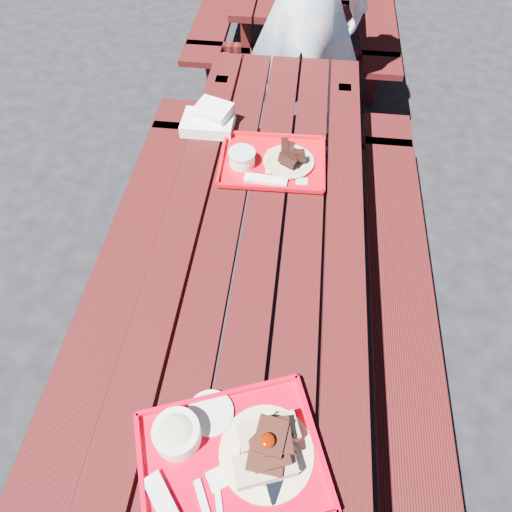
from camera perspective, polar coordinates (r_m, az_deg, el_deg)
name	(u,v)px	position (r m, az deg, el deg)	size (l,w,h in m)	color
ground	(260,332)	(2.27, 0.45, -9.47)	(60.00, 60.00, 0.00)	black
picnic_table_near	(260,265)	(1.79, 0.56, -1.18)	(1.41, 2.40, 0.75)	#410E0C
near_tray	(229,451)	(1.27, -3.36, -23.12)	(0.56, 0.50, 0.15)	red
far_tray	(271,161)	(1.88, 1.84, 11.76)	(0.43, 0.34, 0.07)	red
white_cloth	(210,120)	(2.07, -5.83, 16.58)	(0.22, 0.19, 0.09)	white
person	(307,7)	(2.72, 6.38, 28.52)	(0.65, 0.43, 1.78)	#ACCCE7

